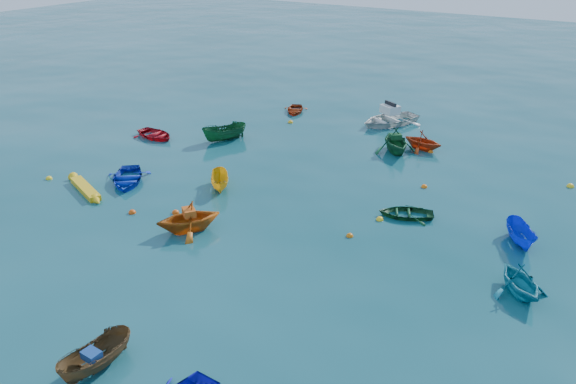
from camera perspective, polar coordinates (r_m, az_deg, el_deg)
The scene contains 28 objects.
ground at distance 26.11m, azimuth -5.77°, elevation -4.79°, with size 160.00×160.00×0.00m, color #094048.
dinghy_blue_sw at distance 32.95m, azimuth -15.99°, elevation 0.95°, with size 2.46×3.44×0.71m, color #0E2FB8.
sampan_brown_mid at distance 20.15m, azimuth -18.70°, elevation -16.64°, with size 1.05×2.79×1.08m, color brown.
dinghy_orange_w at distance 27.12m, azimuth -9.98°, elevation -3.86°, with size 2.58×3.00×1.58m, color #C15C12.
sampan_yellow_mid at distance 31.21m, azimuth -6.87°, elevation 0.41°, with size 0.96×2.55×0.99m, color gold.
dinghy_green_e at distance 28.60m, azimuth 11.84°, elevation -2.41°, with size 1.92×2.68×0.56m, color #104422.
dinghy_cyan_se at distance 24.20m, azimuth 22.33°, elevation -9.47°, with size 2.21×2.56×1.35m, color teal.
dinghy_red_nw at distance 39.65m, azimuth -13.29°, elevation 5.40°, with size 2.24×3.13×0.65m, color #AD0E18.
dinghy_green_n at distance 36.73m, azimuth 10.80°, elevation 4.04°, with size 2.74×3.17×1.67m, color #14572E.
sampan_blue_far at distance 27.79m, azimuth 22.45°, elevation -4.79°, with size 0.98×2.59×1.00m, color #112FD6.
dinghy_red_far at distance 44.20m, azimuth 0.70°, elevation 8.13°, with size 1.88×2.62×0.54m, color #9E2F0D.
dinghy_orange_far at distance 37.53m, azimuth 13.45°, elevation 4.25°, with size 2.21×2.57×1.35m, color #BB3811.
sampan_green_far at distance 38.32m, azimuth -6.42°, elevation 5.24°, with size 1.20×3.19×1.23m, color #124F28.
kayak_yellow at distance 32.54m, azimuth -19.85°, elevation 0.08°, with size 0.59×3.99×0.40m, color gold, non-canonical shape.
motorboat_white at distance 42.04m, azimuth 10.22°, elevation 6.82°, with size 3.32×4.64×1.56m, color silver.
tarp_blue_a at distance 19.66m, azimuth -19.33°, elevation -15.37°, with size 0.58×0.44×0.28m, color navy.
tarp_orange_a at distance 26.68m, azimuth -10.03°, elevation -2.03°, with size 0.71×0.54×0.35m, color #D35515.
tarp_green_b at distance 36.47m, azimuth 10.88°, elevation 5.56°, with size 0.69×0.52×0.33m, color #11451F.
buoy_or_a at distance 29.35m, azimuth -15.54°, elevation -2.07°, with size 0.38×0.38×0.38m, color #D5480B.
buoy_ye_a at distance 27.96m, azimuth -8.57°, elevation -2.81°, with size 0.35×0.35×0.35m, color gold.
buoy_or_b at distance 26.36m, azimuth 6.28°, elevation -4.51°, with size 0.33×0.33×0.33m, color orange.
buoy_ye_b at distance 34.89m, azimuth -23.11°, elevation 1.22°, with size 0.36×0.36×0.36m, color yellow.
buoy_or_c at distance 28.84m, azimuth -11.35°, elevation -2.11°, with size 0.37×0.37×0.37m, color #D54B0B.
buoy_ye_c at distance 28.00m, azimuth 9.30°, elevation -2.81°, with size 0.36×0.36×0.36m, color yellow.
buoy_or_d at distance 31.97m, azimuth 13.67°, elevation 0.47°, with size 0.35×0.35×0.35m, color orange.
buoy_ye_d at distance 41.65m, azimuth 0.24°, elevation 7.05°, with size 0.39×0.39×0.39m, color gold.
buoy_or_e at distance 37.14m, azimuth 14.28°, elevation 3.94°, with size 0.35×0.35×0.35m, color orange.
buoy_ye_e at distance 34.85m, azimuth 26.74°, elevation 0.48°, with size 0.39×0.39×0.39m, color yellow.
Camera 1 is at (13.99, -17.79, 13.03)m, focal length 35.00 mm.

